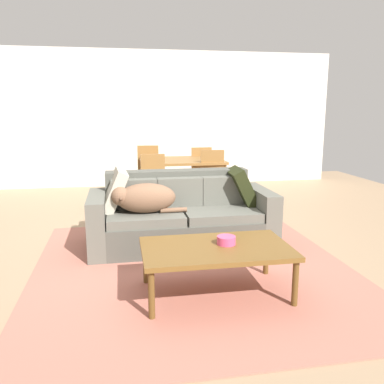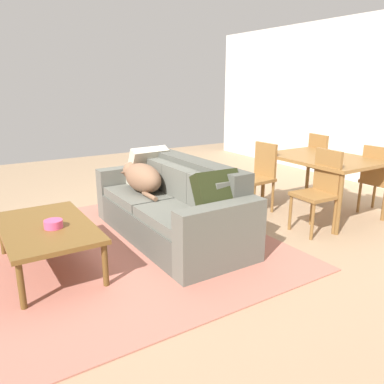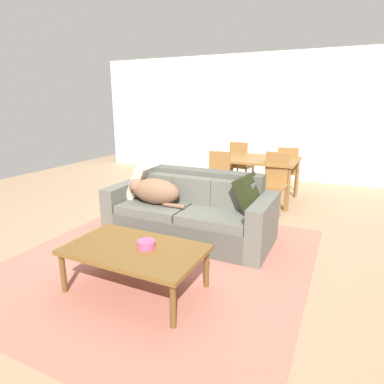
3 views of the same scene
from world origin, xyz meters
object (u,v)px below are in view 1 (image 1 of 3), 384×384
dog_on_left_cushion (144,198)px  bowl_on_coffee_table (226,240)px  coffee_table (216,251)px  dining_chair_far_right (200,169)px  throw_pillow_by_right_arm (242,187)px  dining_table (182,163)px  dining_chair_near_right (213,178)px  throw_pillow_by_left_arm (114,190)px  dining_chair_near_left (154,182)px  couch (181,217)px  dining_chair_far_left (149,169)px

dog_on_left_cushion → bowl_on_coffee_table: size_ratio=5.08×
coffee_table → dining_chair_far_right: dining_chair_far_right is taller
throw_pillow_by_right_arm → dining_table: (-0.43, 1.94, 0.03)m
dog_on_left_cushion → throw_pillow_by_right_arm: 1.20m
throw_pillow_by_right_arm → dining_chair_near_right: (-0.02, 1.40, -0.13)m
throw_pillow_by_left_arm → dining_chair_near_right: dining_chair_near_right is taller
dining_chair_near_right → dining_chair_far_right: 1.10m
coffee_table → dining_chair_near_left: (-0.28, 2.73, 0.11)m
couch → throw_pillow_by_right_arm: bearing=4.2°
bowl_on_coffee_table → dining_chair_far_left: size_ratio=0.17×
dining_table → dining_chair_near_right: (0.41, -0.54, -0.17)m
bowl_on_coffee_table → dining_chair_far_right: bearing=81.9°
bowl_on_coffee_table → dining_table: 3.32m
bowl_on_coffee_table → dining_chair_far_left: bearing=95.4°
dining_chair_near_right → dining_chair_far_left: (-0.91, 1.13, 0.01)m
couch → dog_on_left_cushion: bearing=-158.9°
dog_on_left_cushion → coffee_table: size_ratio=0.66×
dining_table → dining_chair_near_right: dining_chair_near_right is taller
throw_pillow_by_right_arm → dining_chair_far_right: dining_chair_far_right is taller
dining_chair_near_right → dining_chair_far_right: size_ratio=1.05×
bowl_on_coffee_table → dining_chair_near_right: (0.54, 2.77, 0.05)m
couch → throw_pillow_by_right_arm: throw_pillow_by_right_arm is taller
couch → dining_chair_near_left: 1.41m
coffee_table → bowl_on_coffee_table: (0.10, 0.04, 0.08)m
couch → dining_chair_far_right: dining_chair_far_right is taller
coffee_table → dining_chair_near_left: size_ratio=1.38×
throw_pillow_by_left_arm → throw_pillow_by_right_arm: bearing=0.5°
dining_chair_near_right → dining_chair_far_right: (0.01, 1.10, -0.02)m
dog_on_left_cushion → dining_chair_near_right: bearing=54.2°
dining_chair_near_right → dining_table: bearing=130.2°
dog_on_left_cushion → throw_pillow_by_right_arm: throw_pillow_by_right_arm is taller
throw_pillow_by_right_arm → couch: bearing=-175.3°
bowl_on_coffee_table → dining_chair_near_left: size_ratio=0.18×
bowl_on_coffee_table → dining_chair_far_right: size_ratio=0.18×
throw_pillow_by_left_arm → dining_chair_far_right: size_ratio=0.54×
throw_pillow_by_left_arm → dining_table: throw_pillow_by_left_arm is taller
throw_pillow_by_right_arm → dining_chair_near_left: size_ratio=0.50×
dining_table → dog_on_left_cushion: bearing=-109.1°
dining_chair_far_right → dog_on_left_cushion: bearing=64.8°
dog_on_left_cushion → dining_table: bearing=70.4°
couch → throw_pillow_by_left_arm: (-0.75, 0.05, 0.33)m
dining_chair_near_left → dining_chair_far_right: bearing=48.1°
throw_pillow_by_left_arm → dining_chair_near_left: size_ratio=0.53×
dining_chair_far_right → dining_chair_near_right: bearing=87.4°
throw_pillow_by_left_arm → dining_chair_far_right: 2.93m
dining_table → throw_pillow_by_right_arm: bearing=-77.6°
dining_table → dining_chair_far_left: dining_chair_far_left is taller
couch → dog_on_left_cushion: 0.54m
coffee_table → dog_on_left_cushion: bearing=114.2°
dining_chair_near_left → throw_pillow_by_left_arm: bearing=-116.3°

